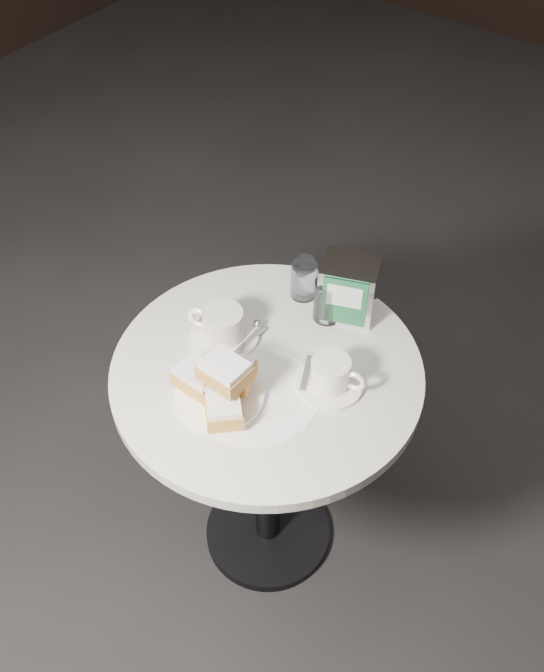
{
  "coord_description": "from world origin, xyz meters",
  "views": [
    {
      "loc": [
        0.65,
        -0.89,
        2.0
      ],
      "look_at": [
        0.0,
        0.02,
        0.83
      ],
      "focal_mm": 40.0,
      "sensor_mm": 36.0,
      "label": 1
    }
  ],
  "objects_px": {
    "water_glass_left": "(304,279)",
    "beignet_plate": "(219,386)",
    "napkin_dispenser": "(349,289)",
    "coffee_cup_right": "(331,376)",
    "water_glass_right": "(328,301)",
    "cafe_table": "(267,421)",
    "coffee_cup_left": "(223,327)"
  },
  "relations": [
    {
      "from": "beignet_plate",
      "to": "water_glass_right",
      "type": "distance_m",
      "value": 0.35
    },
    {
      "from": "coffee_cup_right",
      "to": "water_glass_right",
      "type": "distance_m",
      "value": 0.21
    },
    {
      "from": "beignet_plate",
      "to": "napkin_dispenser",
      "type": "relative_size",
      "value": 1.61
    },
    {
      "from": "water_glass_right",
      "to": "beignet_plate",
      "type": "bearing_deg",
      "value": -98.27
    },
    {
      "from": "cafe_table",
      "to": "water_glass_left",
      "type": "bearing_deg",
      "value": 105.22
    },
    {
      "from": "cafe_table",
      "to": "beignet_plate",
      "type": "bearing_deg",
      "value": -102.12
    },
    {
      "from": "cafe_table",
      "to": "napkin_dispenser",
      "type": "xyz_separation_m",
      "value": [
        0.05,
        0.25,
        0.27
      ]
    },
    {
      "from": "water_glass_left",
      "to": "beignet_plate",
      "type": "bearing_deg",
      "value": -84.17
    },
    {
      "from": "coffee_cup_right",
      "to": "water_glass_left",
      "type": "relative_size",
      "value": 1.64
    },
    {
      "from": "coffee_cup_right",
      "to": "water_glass_left",
      "type": "bearing_deg",
      "value": 126.38
    },
    {
      "from": "cafe_table",
      "to": "beignet_plate",
      "type": "height_order",
      "value": "beignet_plate"
    },
    {
      "from": "beignet_plate",
      "to": "water_glass_left",
      "type": "bearing_deg",
      "value": 95.83
    },
    {
      "from": "beignet_plate",
      "to": "water_glass_left",
      "type": "height_order",
      "value": "beignet_plate"
    },
    {
      "from": "cafe_table",
      "to": "water_glass_left",
      "type": "xyz_separation_m",
      "value": [
        -0.07,
        0.25,
        0.25
      ]
    },
    {
      "from": "cafe_table",
      "to": "napkin_dispenser",
      "type": "height_order",
      "value": "napkin_dispenser"
    },
    {
      "from": "water_glass_right",
      "to": "coffee_cup_right",
      "type": "bearing_deg",
      "value": -55.42
    },
    {
      "from": "coffee_cup_right",
      "to": "water_glass_left",
      "type": "distance_m",
      "value": 0.3
    },
    {
      "from": "cafe_table",
      "to": "coffee_cup_left",
      "type": "bearing_deg",
      "value": 173.5
    },
    {
      "from": "coffee_cup_left",
      "to": "water_glass_right",
      "type": "xyz_separation_m",
      "value": [
        0.16,
        0.2,
        0.02
      ]
    },
    {
      "from": "water_glass_right",
      "to": "water_glass_left",
      "type": "bearing_deg",
      "value": 160.34
    },
    {
      "from": "cafe_table",
      "to": "coffee_cup_right",
      "type": "bearing_deg",
      "value": 14.97
    },
    {
      "from": "napkin_dispenser",
      "to": "beignet_plate",
      "type": "bearing_deg",
      "value": -121.7
    },
    {
      "from": "water_glass_left",
      "to": "water_glass_right",
      "type": "xyz_separation_m",
      "value": [
        0.09,
        -0.03,
        0.0
      ]
    },
    {
      "from": "water_glass_left",
      "to": "napkin_dispenser",
      "type": "xyz_separation_m",
      "value": [
        0.12,
        0.01,
        0.03
      ]
    },
    {
      "from": "water_glass_left",
      "to": "water_glass_right",
      "type": "height_order",
      "value": "water_glass_right"
    },
    {
      "from": "cafe_table",
      "to": "water_glass_right",
      "type": "relative_size",
      "value": 6.85
    },
    {
      "from": "coffee_cup_left",
      "to": "beignet_plate",
      "type": "bearing_deg",
      "value": -68.75
    },
    {
      "from": "napkin_dispenser",
      "to": "cafe_table",
      "type": "bearing_deg",
      "value": -121.48
    },
    {
      "from": "coffee_cup_right",
      "to": "napkin_dispenser",
      "type": "height_order",
      "value": "napkin_dispenser"
    },
    {
      "from": "coffee_cup_left",
      "to": "coffee_cup_right",
      "type": "relative_size",
      "value": 1.16
    },
    {
      "from": "napkin_dispenser",
      "to": "water_glass_left",
      "type": "bearing_deg",
      "value": 164.02
    },
    {
      "from": "coffee_cup_right",
      "to": "water_glass_right",
      "type": "height_order",
      "value": "water_glass_right"
    }
  ]
}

